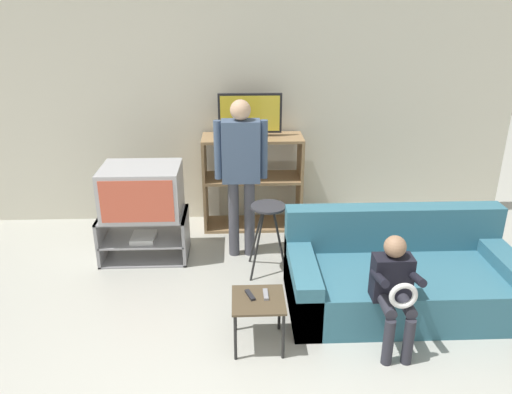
# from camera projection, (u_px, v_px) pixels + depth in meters

# --- Properties ---
(wall_back) EXTENTS (6.40, 0.06, 2.60)m
(wall_back) POSITION_uv_depth(u_px,v_px,m) (242.00, 114.00, 5.82)
(wall_back) COLOR silver
(wall_back) RESTS_ON ground_plane
(tv_stand) EXTENTS (0.89, 0.52, 0.49)m
(tv_stand) POSITION_uv_depth(u_px,v_px,m) (145.00, 236.00, 5.22)
(tv_stand) COLOR #939399
(tv_stand) RESTS_ON ground_plane
(television_main) EXTENTS (0.79, 0.59, 0.51)m
(television_main) POSITION_uv_depth(u_px,v_px,m) (142.00, 191.00, 5.04)
(television_main) COLOR #B2B2B7
(television_main) RESTS_ON tv_stand
(media_shelf) EXTENTS (1.14, 0.45, 1.10)m
(media_shelf) POSITION_uv_depth(u_px,v_px,m) (252.00, 181.00, 5.82)
(media_shelf) COLOR #9E7A51
(media_shelf) RESTS_ON ground_plane
(television_flat) EXTENTS (0.71, 0.20, 0.48)m
(television_flat) POSITION_uv_depth(u_px,v_px,m) (250.00, 116.00, 5.55)
(television_flat) COLOR black
(television_flat) RESTS_ON media_shelf
(folding_stool) EXTENTS (0.38, 0.39, 0.71)m
(folding_stool) POSITION_uv_depth(u_px,v_px,m) (268.00, 219.00, 4.83)
(folding_stool) COLOR black
(folding_stool) RESTS_ON ground_plane
(snack_table) EXTENTS (0.41, 0.41, 0.41)m
(snack_table) POSITION_uv_depth(u_px,v_px,m) (258.00, 305.00, 3.84)
(snack_table) COLOR brown
(snack_table) RESTS_ON ground_plane
(remote_control_black) EXTENTS (0.08, 0.15, 0.02)m
(remote_control_black) POSITION_uv_depth(u_px,v_px,m) (250.00, 295.00, 3.86)
(remote_control_black) COLOR #232328
(remote_control_black) RESTS_ON snack_table
(remote_control_white) EXTENTS (0.04, 0.14, 0.02)m
(remote_control_white) POSITION_uv_depth(u_px,v_px,m) (266.00, 294.00, 3.86)
(remote_control_white) COLOR gray
(remote_control_white) RESTS_ON snack_table
(couch) EXTENTS (1.99, 0.99, 0.80)m
(couch) POSITION_uv_depth(u_px,v_px,m) (401.00, 277.00, 4.42)
(couch) COLOR teal
(couch) RESTS_ON ground_plane
(person_standing_adult) EXTENTS (0.53, 0.20, 1.66)m
(person_standing_adult) POSITION_uv_depth(u_px,v_px,m) (241.00, 164.00, 4.99)
(person_standing_adult) COLOR #4C4C56
(person_standing_adult) RESTS_ON ground_plane
(person_seated_child) EXTENTS (0.33, 0.43, 0.91)m
(person_seated_child) POSITION_uv_depth(u_px,v_px,m) (394.00, 286.00, 3.77)
(person_seated_child) COLOR #2D2D38
(person_seated_child) RESTS_ON ground_plane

